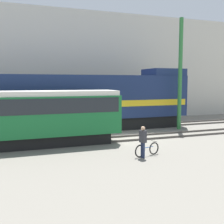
{
  "coord_description": "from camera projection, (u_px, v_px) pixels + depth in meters",
  "views": [
    {
      "loc": [
        -7.7,
        -17.95,
        3.89
      ],
      "look_at": [
        -0.97,
        0.45,
        1.8
      ],
      "focal_mm": 45.0,
      "sensor_mm": 36.0,
      "label": 1
    }
  ],
  "objects": [
    {
      "name": "utility_pole_left",
      "position": [
        180.0,
        75.0,
        22.8
      ],
      "size": [
        0.32,
        0.32,
        9.02
      ],
      "color": "#2D7238",
      "rests_on": "ground"
    },
    {
      "name": "bicycle",
      "position": [
        147.0,
        150.0,
        14.82
      ],
      "size": [
        1.64,
        0.62,
        0.74
      ],
      "color": "black",
      "rests_on": "ground"
    },
    {
      "name": "building_backdrop",
      "position": [
        83.0,
        68.0,
        30.81
      ],
      "size": [
        41.05,
        6.0,
        10.94
      ],
      "color": "beige",
      "rests_on": "ground"
    },
    {
      "name": "freight_locomotive",
      "position": [
        70.0,
        102.0,
        22.21
      ],
      "size": [
        20.16,
        3.04,
        5.04
      ],
      "color": "black",
      "rests_on": "ground"
    },
    {
      "name": "ground_plane",
      "position": [
        127.0,
        137.0,
        19.81
      ],
      "size": [
        120.0,
        120.0,
        0.0
      ],
      "primitive_type": "plane",
      "color": "slate"
    },
    {
      "name": "person",
      "position": [
        143.0,
        139.0,
        14.37
      ],
      "size": [
        0.31,
        0.41,
        1.65
      ],
      "color": "#232D4C",
      "rests_on": "ground"
    },
    {
      "name": "track_far",
      "position": [
        108.0,
        128.0,
        23.55
      ],
      "size": [
        60.0,
        1.51,
        0.14
      ],
      "color": "#47423D",
      "rests_on": "ground"
    },
    {
      "name": "track_near",
      "position": [
        130.0,
        138.0,
        19.29
      ],
      "size": [
        60.0,
        1.5,
        0.14
      ],
      "color": "#47423D",
      "rests_on": "ground"
    },
    {
      "name": "streetcar",
      "position": [
        36.0,
        115.0,
        16.95
      ],
      "size": [
        10.24,
        2.54,
        3.36
      ],
      "color": "black",
      "rests_on": "ground"
    }
  ]
}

